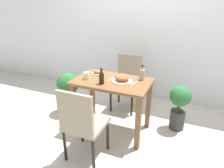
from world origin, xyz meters
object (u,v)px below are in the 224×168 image
(chair_near, at_px, (82,122))
(drink_cup, at_px, (87,76))
(side_plate, at_px, (97,72))
(food_plate, at_px, (122,78))
(condiment_bottle, at_px, (142,74))
(potted_plant_right, at_px, (179,104))
(potted_plant_left, at_px, (68,90))
(sauce_bottle, at_px, (102,78))
(chair_far, at_px, (127,79))

(chair_near, height_order, drink_cup, chair_near)
(side_plate, bearing_deg, drink_cup, -99.01)
(chair_near, height_order, food_plate, chair_near)
(condiment_bottle, bearing_deg, food_plate, -146.58)
(drink_cup, relative_size, potted_plant_right, 0.14)
(condiment_bottle, relative_size, potted_plant_left, 0.31)
(sauce_bottle, distance_m, potted_plant_right, 1.14)
(chair_far, height_order, food_plate, chair_far)
(chair_near, distance_m, condiment_bottle, 0.98)
(sauce_bottle, height_order, potted_plant_left, sauce_bottle)
(chair_far, bearing_deg, chair_near, -90.85)
(food_plate, relative_size, potted_plant_right, 0.41)
(food_plate, distance_m, drink_cup, 0.47)
(condiment_bottle, xyz_separation_m, potted_plant_right, (0.49, 0.22, -0.44))
(side_plate, height_order, drink_cup, drink_cup)
(potted_plant_left, bearing_deg, sauce_bottle, -23.06)
(potted_plant_left, bearing_deg, food_plate, -8.28)
(side_plate, height_order, sauce_bottle, sauce_bottle)
(chair_far, height_order, side_plate, chair_far)
(drink_cup, bearing_deg, side_plate, 80.99)
(food_plate, distance_m, sauce_bottle, 0.27)
(food_plate, relative_size, condiment_bottle, 1.29)
(chair_near, relative_size, drink_cup, 9.79)
(drink_cup, height_order, potted_plant_left, drink_cup)
(food_plate, relative_size, sauce_bottle, 1.29)
(potted_plant_left, distance_m, potted_plant_right, 1.67)
(sauce_bottle, bearing_deg, potted_plant_right, 30.66)
(side_plate, distance_m, sauce_bottle, 0.38)
(chair_far, bearing_deg, side_plate, -114.07)
(chair_far, xyz_separation_m, food_plate, (0.17, -0.68, 0.29))
(drink_cup, distance_m, condiment_bottle, 0.72)
(chair_far, xyz_separation_m, potted_plant_left, (-0.78, -0.55, -0.10))
(condiment_bottle, bearing_deg, potted_plant_right, 23.75)
(chair_near, relative_size, potted_plant_left, 1.31)
(drink_cup, bearing_deg, potted_plant_right, 21.70)
(chair_near, bearing_deg, chair_far, -90.85)
(chair_near, bearing_deg, side_plate, -74.01)
(chair_near, height_order, potted_plant_right, chair_near)
(sauce_bottle, relative_size, potted_plant_right, 0.32)
(potted_plant_right, bearing_deg, chair_far, 159.53)
(chair_near, distance_m, drink_cup, 0.71)
(drink_cup, distance_m, potted_plant_right, 1.32)
(chair_far, relative_size, potted_plant_left, 1.31)
(chair_far, distance_m, condiment_bottle, 0.74)
(drink_cup, relative_size, sauce_bottle, 0.44)
(side_plate, bearing_deg, food_plate, -15.75)
(sauce_bottle, relative_size, potted_plant_left, 0.31)
(side_plate, distance_m, potted_plant_left, 0.65)
(chair_near, xyz_separation_m, food_plate, (0.19, 0.69, 0.29))
(food_plate, xyz_separation_m, side_plate, (-0.42, 0.12, -0.02))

